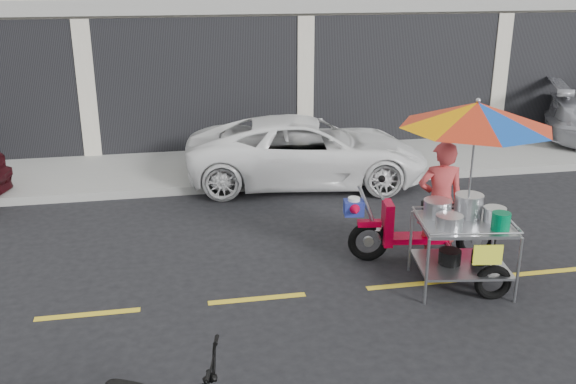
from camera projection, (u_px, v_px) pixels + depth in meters
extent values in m
plane|color=black|center=(412.00, 285.00, 8.20)|extent=(90.00, 90.00, 0.00)
cube|color=gray|center=(314.00, 160.00, 13.28)|extent=(45.00, 3.00, 0.15)
cube|color=black|center=(305.00, 86.00, 13.72)|extent=(35.28, 0.06, 2.90)
cube|color=gray|center=(306.00, 6.00, 13.16)|extent=(36.00, 0.12, 0.30)
cube|color=gold|center=(412.00, 284.00, 8.20)|extent=(42.00, 0.10, 0.01)
imported|color=white|center=(307.00, 151.00, 11.91)|extent=(4.67, 2.60, 1.23)
torus|color=black|center=(368.00, 241.00, 8.80)|extent=(0.58, 0.20, 0.57)
torus|color=black|center=(476.00, 240.00, 8.85)|extent=(0.58, 0.20, 0.57)
cylinder|color=#9EA0A5|center=(368.00, 241.00, 8.80)|extent=(0.15, 0.08, 0.14)
cylinder|color=#9EA0A5|center=(476.00, 240.00, 8.85)|extent=(0.15, 0.08, 0.14)
cube|color=#B60021|center=(369.00, 223.00, 8.72)|extent=(0.33, 0.17, 0.08)
cylinder|color=#9EA0A5|center=(370.00, 213.00, 8.67)|extent=(0.37, 0.11, 0.81)
cube|color=#B60021|center=(387.00, 223.00, 8.72)|extent=(0.17, 0.35, 0.60)
cube|color=#B60021|center=(419.00, 238.00, 8.81)|extent=(0.83, 0.40, 0.08)
cube|color=#B60021|center=(453.00, 222.00, 8.75)|extent=(0.78, 0.37, 0.40)
cube|color=black|center=(447.00, 207.00, 8.67)|extent=(0.68, 0.34, 0.10)
cylinder|color=#9EA0A5|center=(379.00, 192.00, 8.57)|extent=(0.12, 0.55, 0.04)
sphere|color=black|center=(382.00, 179.00, 8.72)|extent=(0.10, 0.10, 0.10)
cylinder|color=white|center=(378.00, 228.00, 8.74)|extent=(0.14, 0.14, 0.05)
cube|color=navy|center=(354.00, 208.00, 8.63)|extent=(0.29, 0.26, 0.20)
cylinder|color=white|center=(354.00, 199.00, 8.59)|extent=(0.18, 0.18, 0.05)
cone|color=#B60021|center=(355.00, 211.00, 8.47)|extent=(0.21, 0.24, 0.18)
torus|color=black|center=(493.00, 282.00, 7.79)|extent=(0.47, 0.17, 0.46)
cylinder|color=#9EA0A5|center=(427.00, 272.00, 7.60)|extent=(0.04, 0.04, 0.85)
cylinder|color=#9EA0A5|center=(411.00, 241.00, 8.44)|extent=(0.04, 0.04, 0.85)
cylinder|color=#9EA0A5|center=(518.00, 271.00, 7.63)|extent=(0.04, 0.04, 0.85)
cylinder|color=#9EA0A5|center=(493.00, 240.00, 8.48)|extent=(0.04, 0.04, 0.85)
cube|color=#9EA0A5|center=(461.00, 264.00, 8.08)|extent=(1.22, 1.06, 0.03)
cube|color=#9EA0A5|center=(465.00, 224.00, 7.90)|extent=(1.22, 1.06, 0.04)
cylinder|color=#9EA0A5|center=(477.00, 234.00, 7.45)|extent=(1.09, 0.19, 0.02)
cylinder|color=#9EA0A5|center=(455.00, 207.00, 8.30)|extent=(1.09, 0.19, 0.02)
cylinder|color=#9EA0A5|center=(421.00, 220.00, 7.86)|extent=(0.16, 0.89, 0.02)
cylinder|color=#9EA0A5|center=(509.00, 219.00, 7.90)|extent=(0.16, 0.89, 0.02)
cylinder|color=#9EA0A5|center=(451.00, 250.00, 8.50)|extent=(0.16, 0.75, 0.04)
cylinder|color=#9EA0A5|center=(454.00, 215.00, 8.34)|extent=(0.16, 0.75, 0.04)
cube|color=yellow|center=(488.00, 255.00, 7.52)|extent=(0.35, 0.07, 0.25)
cylinder|color=#B7B7BC|center=(437.00, 209.00, 8.04)|extent=(0.40, 0.40, 0.20)
cylinder|color=#B7B7BC|center=(468.00, 206.00, 8.06)|extent=(0.40, 0.40, 0.27)
cylinder|color=#B7B7BC|center=(495.00, 215.00, 7.93)|extent=(0.31, 0.31, 0.15)
cylinder|color=#B7B7BC|center=(449.00, 223.00, 7.69)|extent=(0.37, 0.37, 0.15)
cylinder|color=#006338|center=(501.00, 221.00, 7.63)|extent=(0.25, 0.25, 0.22)
cylinder|color=black|center=(450.00, 257.00, 8.04)|extent=(0.32, 0.32, 0.18)
cylinder|color=black|center=(481.00, 257.00, 8.06)|extent=(0.27, 0.27, 0.16)
cylinder|color=#9EA0A5|center=(472.00, 163.00, 7.75)|extent=(0.03, 0.03, 1.50)
sphere|color=#9EA0A5|center=(478.00, 101.00, 7.49)|extent=(0.06, 0.06, 0.06)
imported|color=#BE3A3B|center=(440.00, 202.00, 8.65)|extent=(0.67, 0.50, 1.69)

